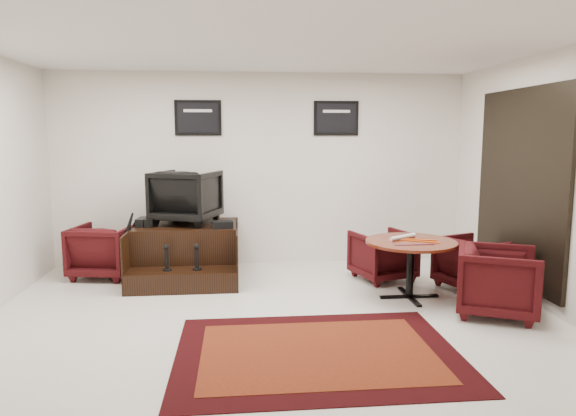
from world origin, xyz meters
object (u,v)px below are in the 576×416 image
object	(u,v)px
table_chair_back	(383,253)
meeting_table	(411,248)
shine_podium	(187,253)
shine_chair	(186,194)
table_chair_corner	(498,278)
table_chair_window	(472,260)
armchair_side	(104,248)

from	to	relation	value
table_chair_back	meeting_table	bearing A→B (deg)	79.73
meeting_table	table_chair_back	bearing A→B (deg)	97.10
shine_podium	meeting_table	bearing A→B (deg)	-23.64
shine_chair	table_chair_back	size ratio (longest dim) A/B	1.12
shine_chair	table_chair_corner	xyz separation A→B (m)	(3.43, -1.98, -0.71)
shine_chair	meeting_table	xyz separation A→B (m)	(2.70, -1.33, -0.51)
table_chair_window	table_chair_corner	bearing A→B (deg)	149.33
meeting_table	shine_chair	bearing A→B (deg)	153.85
table_chair_corner	table_chair_window	bearing A→B (deg)	15.31
shine_podium	table_chair_corner	world-z (taller)	table_chair_corner
shine_chair	table_chair_corner	world-z (taller)	shine_chair
shine_chair	meeting_table	world-z (taller)	shine_chair
armchair_side	table_chair_corner	xyz separation A→B (m)	(4.55, -1.96, 0.01)
shine_podium	table_chair_corner	xyz separation A→B (m)	(3.43, -1.83, 0.08)
shine_podium	meeting_table	size ratio (longest dim) A/B	1.35
shine_chair	meeting_table	size ratio (longest dim) A/B	0.77
meeting_table	shine_podium	bearing A→B (deg)	156.36
table_chair_back	table_chair_window	xyz separation A→B (m)	(0.99, -0.51, -0.00)
table_chair_corner	shine_chair	bearing A→B (deg)	84.98
armchair_side	table_chair_corner	distance (m)	4.95
meeting_table	table_chair_window	world-z (taller)	table_chair_window
shine_chair	armchair_side	bearing A→B (deg)	20.51
meeting_table	table_chair_back	xyz separation A→B (m)	(-0.10, 0.81, -0.24)
meeting_table	table_chair_back	size ratio (longest dim) A/B	1.46
shine_podium	table_chair_back	size ratio (longest dim) A/B	1.98
table_chair_window	armchair_side	bearing A→B (deg)	56.84
table_chair_window	shine_podium	bearing A→B (deg)	55.11
meeting_table	table_chair_window	bearing A→B (deg)	18.44
armchair_side	meeting_table	bearing A→B (deg)	171.45
meeting_table	table_chair_corner	bearing A→B (deg)	-41.56
table_chair_back	table_chair_corner	size ratio (longest dim) A/B	0.89
table_chair_back	table_chair_corner	distance (m)	1.68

